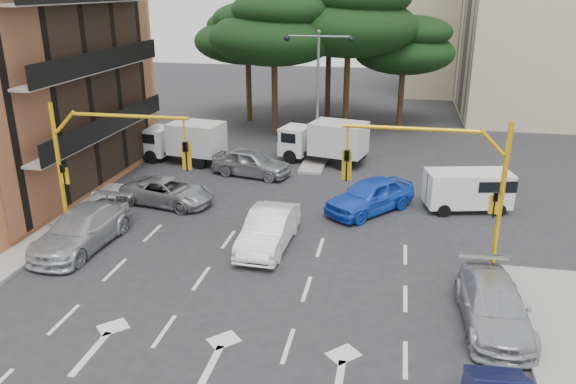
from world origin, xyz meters
name	(u,v)px	position (x,y,z in m)	size (l,w,h in m)	color
ground	(253,283)	(0.00, 0.00, 0.00)	(120.00, 120.00, 0.00)	#28282B
median_strip	(316,159)	(0.00, 16.00, 0.07)	(1.40, 6.00, 0.15)	gray
apartment_beige_far	(487,7)	(12.95, 44.00, 8.35)	(16.20, 12.15, 16.70)	beige
pine_left_near	(275,28)	(-3.94, 21.96, 7.60)	(9.15, 9.15, 10.23)	#382616
pine_center	(350,16)	(1.06, 23.96, 8.30)	(9.98, 9.98, 11.16)	#382616
pine_left_far	(248,33)	(-6.94, 25.96, 6.91)	(8.32, 8.32, 9.30)	#382616
pine_right	(405,45)	(5.06, 25.96, 6.22)	(7.49, 7.49, 8.37)	#382616
pine_back	(330,22)	(-0.94, 28.96, 7.60)	(9.15, 9.15, 10.23)	#382616
signal_mast_right	(451,178)	(6.80, 1.99, 3.88)	(5.79, 0.37, 6.00)	yellow
signal_mast_left	(98,157)	(-6.80, 1.99, 3.88)	(5.79, 0.37, 6.00)	yellow
street_lamp_center	(318,73)	(0.00, 16.00, 5.43)	(4.16, 0.36, 7.77)	slate
car_white_hatch	(269,229)	(-0.12, 3.15, 0.79)	(1.67, 4.80, 1.58)	white
car_blue_compact	(370,195)	(3.78, 7.94, 0.83)	(1.96, 4.86, 1.66)	blue
car_silver_wagon	(81,229)	(-7.77, 1.67, 0.79)	(2.21, 5.44, 1.58)	#ACAFB4
car_silver_cross_a	(168,192)	(-6.18, 7.00, 0.65)	(2.17, 4.71, 1.31)	#919398
car_silver_cross_b	(251,162)	(-3.24, 12.22, 0.79)	(1.86, 4.61, 1.57)	#95999D
car_silver_parked	(494,306)	(8.22, -1.12, 0.71)	(1.99, 4.90, 1.42)	#A5A6AD
van_white	(467,191)	(8.38, 9.07, 1.00)	(1.80, 3.98, 1.99)	white
box_truck_a	(183,142)	(-8.02, 14.00, 1.28)	(2.18, 5.20, 2.56)	white
box_truck_b	(324,142)	(0.49, 15.50, 1.31)	(2.24, 5.34, 2.63)	white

